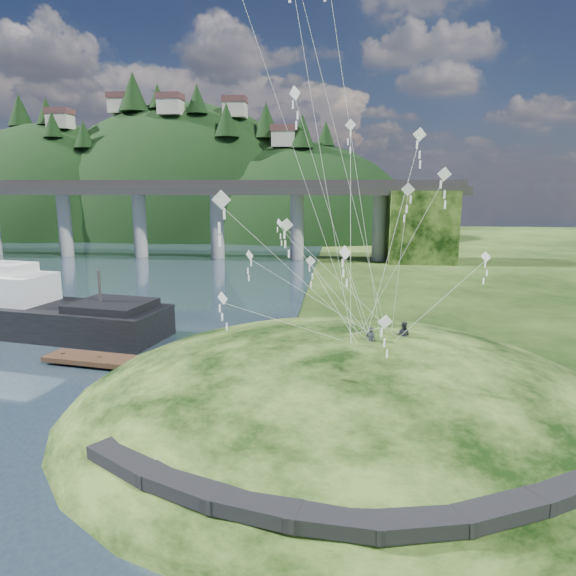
# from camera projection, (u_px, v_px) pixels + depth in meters

# --- Properties ---
(ground) EXTENTS (320.00, 320.00, 0.00)m
(ground) POSITION_uv_depth(u_px,v_px,m) (210.00, 422.00, 30.29)
(ground) COLOR black
(ground) RESTS_ON ground
(grass_hill) EXTENTS (36.00, 32.00, 13.00)m
(grass_hill) POSITION_uv_depth(u_px,v_px,m) (346.00, 436.00, 31.71)
(grass_hill) COLOR black
(grass_hill) RESTS_ON ground
(footpath) EXTENTS (22.29, 5.84, 0.83)m
(footpath) POSITION_uv_depth(u_px,v_px,m) (335.00, 495.00, 19.61)
(footpath) COLOR black
(footpath) RESTS_ON ground
(bridge) EXTENTS (160.00, 11.00, 15.00)m
(bridge) POSITION_uv_depth(u_px,v_px,m) (166.00, 208.00, 99.49)
(bridge) COLOR #2D2B2B
(bridge) RESTS_ON ground
(far_ridge) EXTENTS (153.00, 70.00, 94.50)m
(far_ridge) POSITION_uv_depth(u_px,v_px,m) (172.00, 258.00, 155.40)
(far_ridge) COLOR black
(far_ridge) RESTS_ON ground
(work_barge) EXTENTS (25.34, 10.86, 8.59)m
(work_barge) POSITION_uv_depth(u_px,v_px,m) (36.00, 311.00, 48.40)
(work_barge) COLOR black
(work_barge) RESTS_ON ground
(wooden_dock) EXTENTS (15.55, 4.79, 1.10)m
(wooden_dock) POSITION_uv_depth(u_px,v_px,m) (137.00, 363.00, 39.02)
(wooden_dock) COLOR #362216
(wooden_dock) RESTS_ON ground
(kite_flyers) EXTENTS (2.89, 2.36, 1.72)m
(kite_flyers) POSITION_uv_depth(u_px,v_px,m) (395.00, 323.00, 30.33)
(kite_flyers) COLOR #262A32
(kite_flyers) RESTS_ON ground
(kite_swarm) EXTENTS (15.71, 14.39, 20.58)m
(kite_swarm) POSITION_uv_depth(u_px,v_px,m) (323.00, 154.00, 27.44)
(kite_swarm) COLOR white
(kite_swarm) RESTS_ON ground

